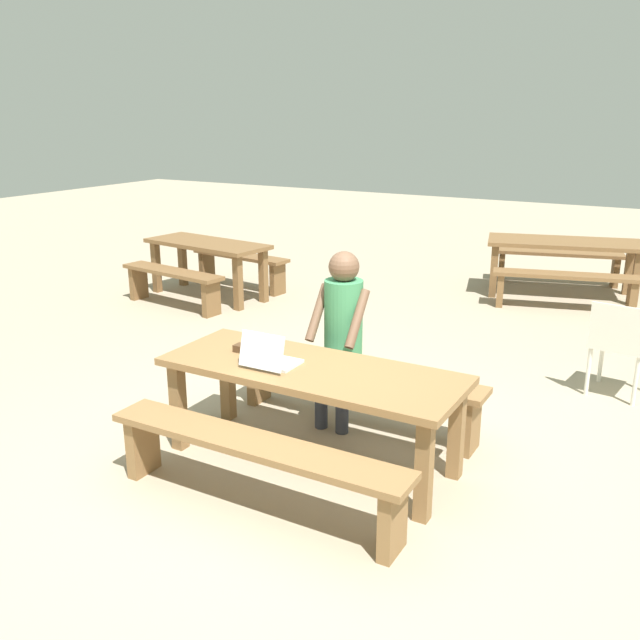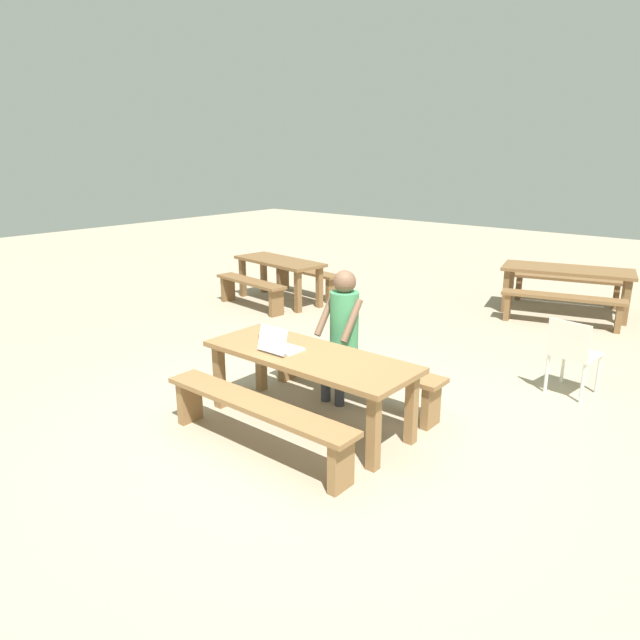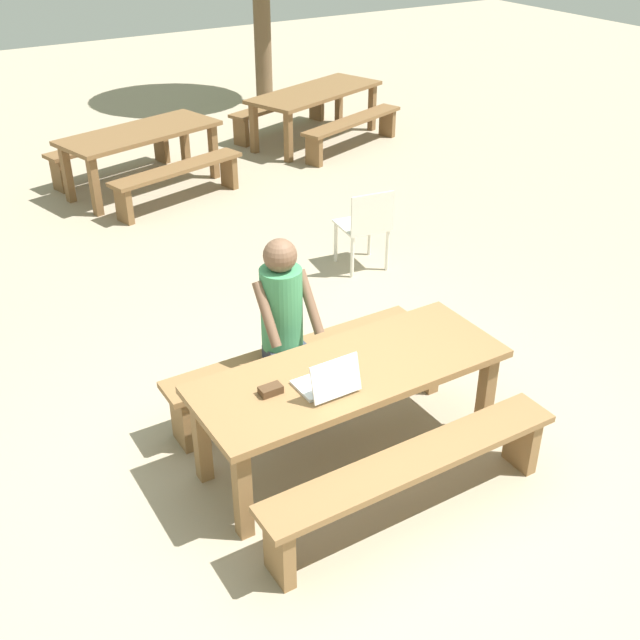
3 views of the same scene
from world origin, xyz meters
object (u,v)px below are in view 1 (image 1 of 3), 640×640
Objects in this scene: person_seated at (341,326)px; picnic_table_mid at (564,249)px; picnic_table_front at (311,381)px; plastic_chair at (619,345)px; laptop at (269,358)px; picnic_table_distant at (207,252)px; small_pouch at (244,349)px.

person_seated is 4.88m from picnic_table_mid.
plastic_chair reaches higher than picnic_table_front.
picnic_table_distant is (-3.14, 3.29, -0.16)m from laptop.
laptop reaches higher than picnic_table_front.
person_seated is (-0.12, 0.65, 0.19)m from picnic_table_front.
plastic_chair is at bearing -86.20° from picnic_table_mid.
person_seated reaches higher than laptop.
picnic_table_front is 14.73× the size of small_pouch.
picnic_table_front is 0.69m from person_seated.
picnic_table_front is at bearing -2.02° from small_pouch.
plastic_chair is (2.23, 2.25, -0.27)m from small_pouch.
person_seated is 0.66× the size of picnic_table_mid.
laptop is (-0.25, -0.13, 0.16)m from picnic_table_front.
picnic_table_distant is (-5.05, 0.90, 0.14)m from plastic_chair.
laptop reaches higher than picnic_table_mid.
laptop is 2.36× the size of small_pouch.
laptop reaches higher than picnic_table_distant.
picnic_table_distant is (-3.39, 3.16, -0.01)m from picnic_table_front.
small_pouch is at bearing -125.25° from person_seated.
laptop is 0.19× the size of picnic_table_distant.
small_pouch is 5.58m from picnic_table_mid.
picnic_table_mid is at bearing 83.80° from picnic_table_front.
picnic_table_front is 1.01× the size of picnic_table_mid.
picnic_table_mid is at bearing -98.75° from laptop.
small_pouch is 4.23m from picnic_table_distant.
picnic_table_front is 2.82m from plastic_chair.
picnic_table_front is 1.18× the size of picnic_table_distant.
plastic_chair is 3.39m from picnic_table_mid.
picnic_table_distant is at bearing 142.46° from person_seated.
small_pouch is at bearing -25.28° from laptop.
picnic_table_mid is at bearing 78.01° from small_pouch.
plastic_chair is (1.67, 2.27, -0.15)m from picnic_table_front.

